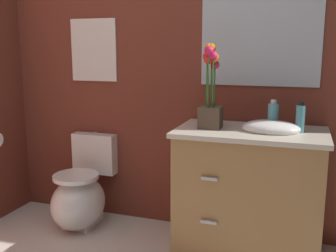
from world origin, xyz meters
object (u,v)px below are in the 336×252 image
toilet (82,195)px  flower_vase (211,96)px  lotion_bottle (300,118)px  wall_poster (94,50)px  soap_bottle (273,116)px  wall_mirror (260,34)px  vanity_cabinet (249,192)px

toilet → flower_vase: bearing=-2.8°
toilet → lotion_bottle: size_ratio=3.62×
wall_poster → soap_bottle: bearing=-10.6°
wall_mirror → vanity_cabinet: bearing=-89.5°
vanity_cabinet → wall_mirror: (-0.00, 0.29, 1.01)m
vanity_cabinet → soap_bottle: size_ratio=5.32×
soap_bottle → lotion_bottle: size_ratio=1.01×
toilet → lotion_bottle: 1.70m
vanity_cabinet → wall_poster: size_ratio=2.15×
flower_vase → vanity_cabinet: bearing=5.0°
wall_poster → wall_mirror: size_ratio=0.60×
wall_poster → wall_mirror: bearing=0.0°
toilet → vanity_cabinet: bearing=-1.2°
vanity_cabinet → flower_vase: bearing=-175.0°
wall_poster → vanity_cabinet: bearing=-13.0°
flower_vase → lotion_bottle: bearing=5.4°
toilet → soap_bottle: soap_bottle is taller
flower_vase → wall_poster: 1.10m
vanity_cabinet → flower_vase: 0.67m
wall_poster → wall_mirror: 1.27m
toilet → lotion_bottle: bearing=0.1°
vanity_cabinet → soap_bottle: (0.13, 0.03, 0.50)m
soap_bottle → lotion_bottle: 0.16m
flower_vase → soap_bottle: 0.41m
soap_bottle → wall_mirror: 0.59m
toilet → wall_mirror: size_ratio=0.86×
flower_vase → wall_poster: (-1.01, 0.32, 0.29)m
vanity_cabinet → wall_poster: wall_poster is taller
wall_mirror → wall_poster: bearing=180.0°
wall_mirror → soap_bottle: bearing=-63.9°
vanity_cabinet → wall_poster: (-1.27, 0.29, 0.91)m
wall_poster → lotion_bottle: bearing=-9.6°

